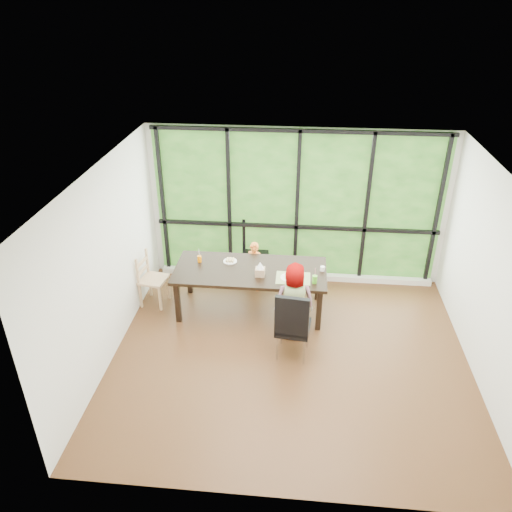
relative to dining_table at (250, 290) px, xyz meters
name	(u,v)px	position (x,y,z in m)	size (l,w,h in m)	color
ground	(290,356)	(0.68, -1.10, -0.38)	(5.00, 5.00, 0.00)	black
back_wall	(297,207)	(0.68, 1.15, 0.98)	(5.00, 5.00, 0.00)	silver
foliage_backdrop	(297,207)	(0.68, 1.13, 0.98)	(4.80, 0.02, 2.65)	#214819
window_mullions	(297,208)	(0.68, 1.09, 0.98)	(4.80, 0.06, 2.65)	black
window_sill	(294,275)	(0.68, 1.05, -0.33)	(4.80, 0.12, 0.10)	silver
dining_table	(250,290)	(0.00, 0.00, 0.00)	(2.37, 1.04, 0.75)	black
chair_window_leather	(256,251)	(-0.01, 0.99, 0.17)	(0.46, 0.46, 1.08)	black
chair_interior_leather	(293,323)	(0.71, -1.04, 0.17)	(0.46, 0.46, 1.08)	black
chair_end_beech	(154,279)	(-1.58, 0.04, 0.08)	(0.42, 0.40, 0.90)	tan
child_toddler	(254,267)	(0.00, 0.63, 0.07)	(0.32, 0.21, 0.89)	orange
child_older	(294,301)	(0.70, -0.58, 0.22)	(0.59, 0.38, 1.20)	slate
placemat	(293,278)	(0.67, -0.20, 0.38)	(0.52, 0.38, 0.01)	tan
plate_far	(230,261)	(-0.35, 0.22, 0.38)	(0.22, 0.22, 0.01)	white
plate_near	(289,278)	(0.61, -0.20, 0.38)	(0.27, 0.27, 0.02)	white
orange_cup	(200,259)	(-0.83, 0.17, 0.43)	(0.07, 0.07, 0.10)	orange
green_cup	(315,279)	(0.99, -0.30, 0.44)	(0.08, 0.08, 0.12)	#4FB225
white_mug	(322,269)	(1.12, 0.07, 0.41)	(0.07, 0.07, 0.07)	white
tissue_box	(260,272)	(0.17, -0.16, 0.44)	(0.14, 0.14, 0.12)	tan
crepe_rolls_far	(230,260)	(-0.35, 0.22, 0.41)	(0.15, 0.12, 0.04)	tan
crepe_rolls_near	(289,276)	(0.61, -0.20, 0.41)	(0.15, 0.12, 0.04)	tan
straw_white	(199,254)	(-0.83, 0.17, 0.52)	(0.01, 0.01, 0.20)	white
straw_pink	(315,274)	(0.99, -0.30, 0.54)	(0.01, 0.01, 0.20)	pink
tissue	(260,265)	(0.17, -0.16, 0.55)	(0.12, 0.12, 0.11)	white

